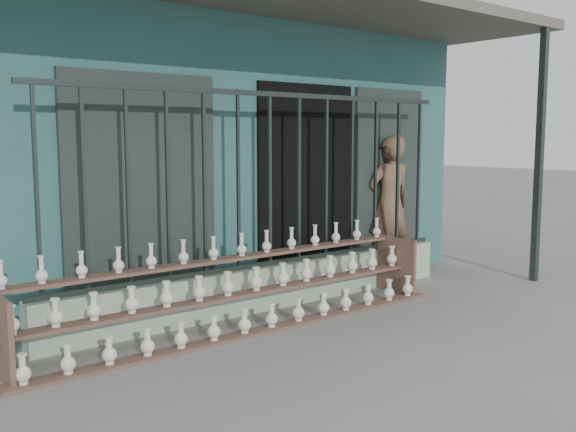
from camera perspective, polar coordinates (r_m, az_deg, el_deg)
ground at (r=5.90m, az=6.20°, el=-10.62°), size 60.00×60.00×0.00m
workshop_building at (r=9.12m, az=-12.85°, el=5.81°), size 7.40×6.60×3.21m
parapet_wall at (r=6.79m, az=-1.59°, el=-6.27°), size 5.00×0.20×0.45m
security_fence at (r=6.62m, az=-1.63°, el=3.24°), size 5.00×0.04×1.80m
shelf_rack at (r=6.07m, az=-3.99°, el=-6.53°), size 4.50×0.68×0.85m
elderly_woman at (r=8.43m, az=9.02°, el=0.94°), size 0.72×0.53×1.81m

